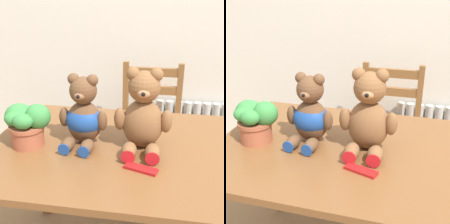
# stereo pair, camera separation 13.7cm
# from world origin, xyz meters

# --- Properties ---
(wall_back) EXTENTS (8.00, 0.04, 2.60)m
(wall_back) POSITION_xyz_m (0.00, 1.58, 1.30)
(wall_back) COLOR silver
(wall_back) RESTS_ON ground_plane
(radiator) EXTENTS (0.57, 0.10, 0.58)m
(radiator) POSITION_xyz_m (0.34, 1.51, 0.26)
(radiator) COLOR beige
(radiator) RESTS_ON ground_plane
(dining_table) EXTENTS (1.33, 0.87, 0.75)m
(dining_table) POSITION_xyz_m (0.00, 0.43, 0.65)
(dining_table) COLOR brown
(dining_table) RESTS_ON ground_plane
(wooden_chair_behind) EXTENTS (0.43, 0.44, 0.92)m
(wooden_chair_behind) POSITION_xyz_m (0.03, 1.22, 0.47)
(wooden_chair_behind) COLOR brown
(wooden_chair_behind) RESTS_ON ground_plane
(teddy_bear_left) EXTENTS (0.23, 0.24, 0.32)m
(teddy_bear_left) POSITION_xyz_m (-0.24, 0.45, 0.88)
(teddy_bear_left) COLOR brown
(teddy_bear_left) RESTS_ON dining_table
(teddy_bear_right) EXTENTS (0.25, 0.25, 0.36)m
(teddy_bear_right) POSITION_xyz_m (0.02, 0.45, 0.91)
(teddy_bear_right) COLOR brown
(teddy_bear_right) RESTS_ON dining_table
(potted_plant) EXTENTS (0.23, 0.18, 0.20)m
(potted_plant) POSITION_xyz_m (-0.49, 0.39, 0.86)
(potted_plant) COLOR #B25B3D
(potted_plant) RESTS_ON dining_table
(chocolate_bar) EXTENTS (0.14, 0.08, 0.01)m
(chocolate_bar) POSITION_xyz_m (0.03, 0.26, 0.76)
(chocolate_bar) COLOR red
(chocolate_bar) RESTS_ON dining_table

